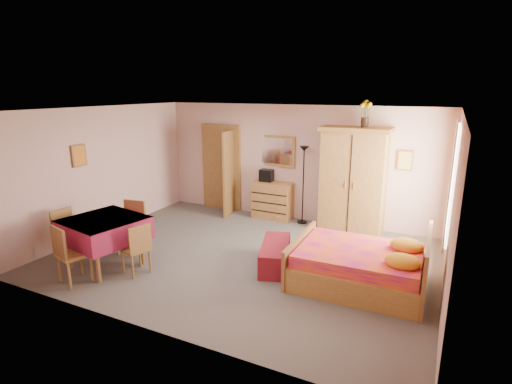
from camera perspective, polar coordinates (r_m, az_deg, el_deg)
The scene contains 23 objects.
floor at distance 7.28m, azimuth -1.76°, elevation -9.25°, with size 6.50×6.50×0.00m, color #645E58.
ceiling at distance 6.67m, azimuth -1.94°, elevation 11.65°, with size 6.50×6.50×0.00m, color brown.
wall_back at distance 9.10m, azimuth 5.53°, elevation 4.12°, with size 6.50×0.10×2.60m, color #CFA296.
wall_front at distance 4.89m, azimuth -15.71°, elevation -5.60°, with size 6.50×0.10×2.60m, color #CFA296.
wall_left at distance 8.82m, azimuth -20.89°, elevation 2.90°, with size 0.10×5.00×2.60m, color #CFA296.
wall_right at distance 6.11m, azimuth 26.24°, elevation -2.53°, with size 0.10×5.00×2.60m, color #CFA296.
doorway at distance 9.93m, azimuth -4.90°, elevation 3.40°, with size 1.06×0.12×2.15m, color #9E6B35.
window at distance 7.24m, azimuth 26.14°, elevation 1.20°, with size 0.08×1.40×1.95m, color white.
picture_left at distance 8.34m, azimuth -23.97°, elevation 4.77°, with size 0.04×0.32×0.42m, color orange.
picture_back at distance 8.51m, azimuth 20.51°, elevation 4.25°, with size 0.30×0.04×0.40m, color #D8BF59.
chest_of_drawers at distance 9.25m, azimuth 2.41°, elevation -1.21°, with size 0.90×0.45×0.85m, color #A87039.
wall_mirror at distance 9.21m, azimuth 3.01°, elevation 5.87°, with size 0.91×0.05×0.72m, color white.
stereo at distance 9.24m, azimuth 1.51°, elevation 2.39°, with size 0.30×0.22×0.28m, color black.
floor_lamp at distance 8.87m, azimuth 6.75°, elevation 0.96°, with size 0.22×0.22×1.74m, color black.
wardrobe at distance 8.48m, azimuth 13.72°, elevation 1.60°, with size 1.40×0.72×2.20m, color #AE773B.
sunflower_vase at distance 8.28m, azimuth 15.35°, elevation 10.75°, with size 0.21×0.21×0.53m, color yellow.
bed at distance 6.38m, azimuth 14.53°, elevation -8.79°, with size 1.99×1.57×0.92m, color #BF1272.
bench at distance 6.87m, azimuth 2.75°, elevation -8.94°, with size 0.45×1.20×0.40m, color maroon.
dining_table at distance 7.23m, azimuth -20.71°, elevation -6.78°, with size 1.16×1.16×0.85m, color maroon.
chair_south at distance 6.83m, azimuth -24.61°, elevation -8.01°, with size 0.43×0.43×0.95m, color #A47237.
chair_north at distance 7.67m, azimuth -17.58°, elevation -4.91°, with size 0.43×0.43×0.94m, color olive.
chair_west at distance 7.75m, azimuth -25.05°, elevation -5.61°, with size 0.41×0.41×0.90m, color #A26636.
chair_east at distance 6.83m, azimuth -16.85°, elevation -7.70°, with size 0.38×0.38×0.85m, color olive.
Camera 1 is at (3.11, -5.89, 2.94)m, focal length 28.00 mm.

